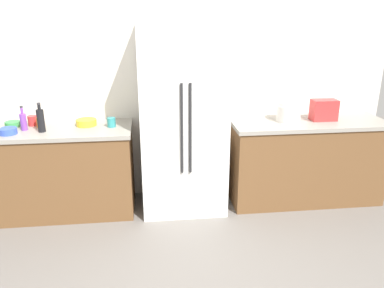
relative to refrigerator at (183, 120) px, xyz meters
name	(u,v)px	position (x,y,z in m)	size (l,w,h in m)	color
kitchen_back_panel	(175,66)	(-0.04, 0.39, 0.49)	(4.64, 0.10, 2.87)	silver
counter_left	(63,171)	(-1.22, 0.02, -0.50)	(1.42, 0.64, 0.89)	brown
counter_right	(304,160)	(1.32, 0.02, -0.50)	(1.63, 0.64, 0.89)	brown
refrigerator	(183,120)	(0.00, 0.00, 0.00)	(0.84, 0.67, 1.90)	white
toaster	(324,110)	(1.48, 0.02, 0.05)	(0.26, 0.15, 0.22)	red
rice_cooker	(289,109)	(1.10, 0.02, 0.07)	(0.24, 0.24, 0.28)	silver
bottle_a	(41,120)	(-1.34, -0.07, 0.06)	(0.07, 0.07, 0.28)	black
bottle_b	(23,121)	(-1.53, 0.01, 0.03)	(0.06, 0.06, 0.24)	purple
cup_a	(41,122)	(-1.39, 0.09, -0.01)	(0.08, 0.08, 0.09)	orange
cup_c	(111,122)	(-0.70, 0.02, -0.01)	(0.08, 0.08, 0.09)	teal
cup_d	(33,121)	(-1.49, 0.16, -0.01)	(0.09, 0.09, 0.10)	red
bowl_a	(8,131)	(-1.64, -0.11, -0.03)	(0.16, 0.16, 0.06)	blue
bowl_b	(86,122)	(-0.96, 0.10, -0.02)	(0.20, 0.20, 0.06)	yellow
bowl_c	(13,124)	(-1.68, 0.16, -0.03)	(0.15, 0.15, 0.05)	green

